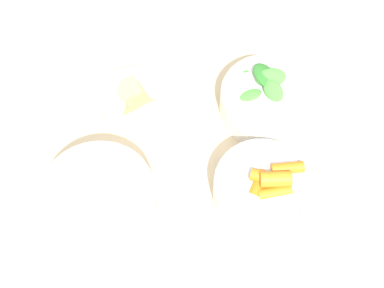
# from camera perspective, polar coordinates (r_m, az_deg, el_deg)

# --- Properties ---
(ground_plane) EXTENTS (10.00, 10.00, 0.00)m
(ground_plane) POSITION_cam_1_polar(r_m,az_deg,el_deg) (1.61, -0.35, -13.80)
(ground_plane) COLOR #4C4238
(dining_table) EXTENTS (1.30, 0.99, 0.77)m
(dining_table) POSITION_cam_1_polar(r_m,az_deg,el_deg) (0.99, -0.55, -3.19)
(dining_table) COLOR beige
(dining_table) RESTS_ON ground_plane
(bowl_carrots) EXTENTS (0.15, 0.15, 0.08)m
(bowl_carrots) POSITION_cam_1_polar(r_m,az_deg,el_deg) (0.83, 7.61, -4.72)
(bowl_carrots) COLOR silver
(bowl_carrots) RESTS_ON dining_table
(bowl_greens) EXTENTS (0.17, 0.17, 0.08)m
(bowl_greens) POSITION_cam_1_polar(r_m,az_deg,el_deg) (0.92, 8.22, 4.74)
(bowl_greens) COLOR silver
(bowl_greens) RESTS_ON dining_table
(bowl_beans_hotdog) EXTENTS (0.17, 0.17, 0.07)m
(bowl_beans_hotdog) POSITION_cam_1_polar(r_m,az_deg,el_deg) (0.83, -9.85, -5.92)
(bowl_beans_hotdog) COLOR silver
(bowl_beans_hotdog) RESTS_ON dining_table
(bowl_cookies) EXTENTS (0.12, 0.12, 0.05)m
(bowl_cookies) POSITION_cam_1_polar(r_m,az_deg,el_deg) (0.93, -6.16, 4.79)
(bowl_cookies) COLOR silver
(bowl_cookies) RESTS_ON dining_table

